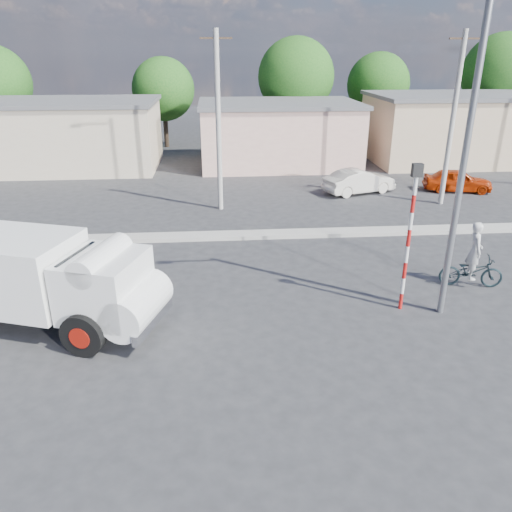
{
  "coord_description": "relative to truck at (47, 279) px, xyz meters",
  "views": [
    {
      "loc": [
        -2.15,
        -11.28,
        7.17
      ],
      "look_at": [
        -1.02,
        2.79,
        1.3
      ],
      "focal_mm": 35.0,
      "sensor_mm": 36.0,
      "label": 1
    }
  ],
  "objects": [
    {
      "name": "car_red",
      "position": [
        17.63,
        12.91,
        -0.82
      ],
      "size": [
        3.76,
        2.14,
        1.21
      ],
      "primitive_type": "imported",
      "rotation": [
        0.0,
        0.0,
        1.36
      ],
      "color": "#A32604",
      "rests_on": "ground"
    },
    {
      "name": "tree_row",
      "position": [
        14.24,
        27.23,
        3.53
      ],
      "size": [
        51.24,
        7.43,
        8.42
      ],
      "color": "#38281E",
      "rests_on": "ground"
    },
    {
      "name": "median",
      "position": [
        6.79,
        6.7,
        -1.35
      ],
      "size": [
        40.0,
        0.8,
        0.16
      ],
      "primitive_type": "cube",
      "color": "#99968E",
      "rests_on": "ground"
    },
    {
      "name": "streetlight",
      "position": [
        10.93,
        -0.1,
        3.54
      ],
      "size": [
        2.34,
        0.22,
        9.0
      ],
      "color": "slate",
      "rests_on": "ground"
    },
    {
      "name": "utility_poles",
      "position": [
        10.04,
        10.7,
        2.64
      ],
      "size": [
        35.4,
        0.24,
        8.0
      ],
      "color": "#99968E",
      "rests_on": "ground"
    },
    {
      "name": "truck",
      "position": [
        0.0,
        0.0,
        0.0
      ],
      "size": [
        6.61,
        4.05,
        2.57
      ],
      "rotation": [
        0.0,
        0.0,
        -0.31
      ],
      "color": "black",
      "rests_on": "ground"
    },
    {
      "name": "car_cream",
      "position": [
        12.22,
        12.97,
        -0.79
      ],
      "size": [
        4.1,
        2.56,
        1.28
      ],
      "primitive_type": "imported",
      "rotation": [
        0.0,
        0.0,
        1.91
      ],
      "color": "beige",
      "rests_on": "ground"
    },
    {
      "name": "building_row",
      "position": [
        7.89,
        20.7,
        0.71
      ],
      "size": [
        37.8,
        7.3,
        4.44
      ],
      "color": "#C6B295",
      "rests_on": "ground"
    },
    {
      "name": "cyclist",
      "position": [
        12.76,
        1.51,
        -0.48
      ],
      "size": [
        0.58,
        0.77,
        1.89
      ],
      "primitive_type": "imported",
      "rotation": [
        0.0,
        0.0,
        1.37
      ],
      "color": "silver",
      "rests_on": "ground"
    },
    {
      "name": "traffic_pole",
      "position": [
        9.99,
        0.2,
        1.17
      ],
      "size": [
        0.28,
        0.18,
        4.36
      ],
      "color": "red",
      "rests_on": "ground"
    },
    {
      "name": "bicycle",
      "position": [
        12.76,
        1.51,
        -0.9
      ],
      "size": [
        2.08,
        1.08,
        1.04
      ],
      "primitive_type": "imported",
      "rotation": [
        0.0,
        0.0,
        1.37
      ],
      "color": "black",
      "rests_on": "ground"
    },
    {
      "name": "ground_plane",
      "position": [
        6.79,
        -1.3,
        -1.43
      ],
      "size": [
        120.0,
        120.0,
        0.0
      ],
      "primitive_type": "plane",
      "color": "#2B2B2D",
      "rests_on": "ground"
    }
  ]
}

